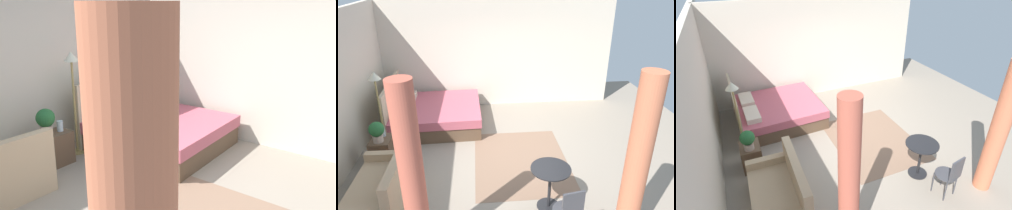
# 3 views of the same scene
# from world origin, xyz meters

# --- Properties ---
(ground_plane) EXTENTS (8.33, 9.20, 0.02)m
(ground_plane) POSITION_xyz_m (0.00, 0.00, -0.01)
(ground_plane) COLOR gray
(wall_back) EXTENTS (8.33, 0.12, 2.87)m
(wall_back) POSITION_xyz_m (0.00, 3.10, 1.44)
(wall_back) COLOR beige
(wall_back) RESTS_ON ground
(wall_right) EXTENTS (0.12, 6.20, 2.87)m
(wall_right) POSITION_xyz_m (2.67, 0.00, 1.44)
(wall_right) COLOR beige
(wall_right) RESTS_ON ground
(area_rug) EXTENTS (2.34, 1.82, 0.01)m
(area_rug) POSITION_xyz_m (-0.32, -0.23, 0.00)
(area_rug) COLOR #7F604C
(area_rug) RESTS_ON ground
(bed) EXTENTS (2.03, 2.15, 1.15)m
(bed) POSITION_xyz_m (1.47, 1.65, 0.29)
(bed) COLOR brown
(bed) RESTS_ON ground
(couch) EXTENTS (1.58, 0.89, 0.87)m
(couch) POSITION_xyz_m (-1.35, 2.15, 0.28)
(couch) COLOR tan
(couch) RESTS_ON ground
(nightstand) EXTENTS (0.50, 0.39, 0.52)m
(nightstand) POSITION_xyz_m (-0.11, 2.47, 0.26)
(nightstand) COLOR brown
(nightstand) RESTS_ON ground
(potted_plant) EXTENTS (0.28, 0.28, 0.41)m
(potted_plant) POSITION_xyz_m (-0.21, 2.48, 0.75)
(potted_plant) COLOR tan
(potted_plant) RESTS_ON nightstand
(vase) EXTENTS (0.09, 0.09, 0.17)m
(vase) POSITION_xyz_m (0.01, 2.45, 0.60)
(vase) COLOR silver
(vase) RESTS_ON nightstand
(floor_lamp) EXTENTS (0.27, 0.27, 1.71)m
(floor_lamp) POSITION_xyz_m (0.41, 2.56, 1.31)
(floor_lamp) COLOR #99844C
(floor_lamp) RESTS_ON ground
(balcony_table) EXTENTS (0.62, 0.62, 0.73)m
(balcony_table) POSITION_xyz_m (-1.66, -0.49, 0.51)
(balcony_table) COLOR black
(balcony_table) RESTS_ON ground
(cafe_chair_near_window) EXTENTS (0.45, 0.45, 0.87)m
(cafe_chair_near_window) POSITION_xyz_m (-2.33, -0.61, 0.52)
(cafe_chair_near_window) COLOR #3F3F44
(cafe_chair_near_window) RESTS_ON ground
(curtain_left) EXTENTS (0.30, 0.30, 2.48)m
(curtain_left) POSITION_xyz_m (-2.42, -1.39, 1.24)
(curtain_left) COLOR #D1704C
(curtain_left) RESTS_ON ground
(curtain_right) EXTENTS (0.29, 0.29, 2.48)m
(curtain_right) POSITION_xyz_m (-2.42, 1.38, 1.24)
(curtain_right) COLOR #C15B47
(curtain_right) RESTS_ON ground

